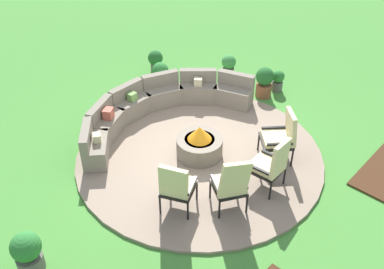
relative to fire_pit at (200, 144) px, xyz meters
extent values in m
plane|color=#478C38|center=(0.00, 0.00, -0.31)|extent=(24.00, 24.00, 0.00)
cylinder|color=gray|center=(0.00, 0.00, -0.28)|extent=(4.89, 4.89, 0.06)
cylinder|color=gray|center=(0.00, 0.00, -0.06)|extent=(0.91, 0.91, 0.38)
cylinder|color=black|center=(0.00, 0.00, 0.10)|extent=(0.59, 0.59, 0.06)
cone|color=orange|center=(0.00, 0.00, 0.27)|extent=(0.48, 0.48, 0.28)
cube|color=gray|center=(1.91, 0.65, -0.03)|extent=(0.70, 0.95, 0.44)
cube|color=gray|center=(2.04, 0.70, 0.34)|extent=(0.42, 0.85, 0.30)
cube|color=gray|center=(1.49, 1.36, -0.03)|extent=(0.90, 0.93, 0.44)
cube|color=gray|center=(1.59, 1.46, 0.34)|extent=(0.69, 0.73, 0.30)
cube|color=gray|center=(0.82, 1.84, -0.03)|extent=(0.96, 0.76, 0.44)
cube|color=gray|center=(0.88, 1.97, 0.34)|extent=(0.84, 0.49, 0.30)
cube|color=gray|center=(0.01, 2.02, -0.03)|extent=(0.85, 0.46, 0.44)
cube|color=gray|center=(0.01, 2.16, 0.34)|extent=(0.85, 0.17, 0.30)
cube|color=gray|center=(-0.79, 1.85, -0.03)|extent=(0.95, 0.75, 0.44)
cube|color=gray|center=(-0.85, 1.99, 0.34)|extent=(0.84, 0.48, 0.30)
cube|color=gray|center=(-1.47, 1.38, -0.03)|extent=(0.91, 0.92, 0.44)
cube|color=gray|center=(-1.57, 1.48, 0.34)|extent=(0.70, 0.73, 0.30)
cube|color=#70A34C|center=(0.01, 1.97, 0.28)|extent=(0.18, 0.16, 0.17)
cube|color=beige|center=(1.45, 1.33, 0.28)|extent=(0.23, 0.23, 0.18)
cube|color=beige|center=(-1.43, 1.35, 0.28)|extent=(0.22, 0.22, 0.17)
cube|color=#BC5B47|center=(-0.77, 1.81, 0.30)|extent=(0.28, 0.27, 0.22)
cylinder|color=black|center=(-1.18, -0.35, -0.06)|extent=(0.04, 0.04, 0.38)
cylinder|color=black|center=(-0.97, -0.80, -0.06)|extent=(0.04, 0.04, 0.38)
cylinder|color=black|center=(-1.65, -0.57, -0.06)|extent=(0.04, 0.04, 0.38)
cylinder|color=black|center=(-1.44, -1.01, -0.06)|extent=(0.04, 0.04, 0.38)
cube|color=black|center=(-1.31, -0.68, 0.15)|extent=(0.72, 0.71, 0.05)
cube|color=beige|center=(-1.31, -0.68, 0.22)|extent=(0.66, 0.66, 0.09)
cube|color=beige|center=(-1.53, -0.78, 0.50)|extent=(0.32, 0.52, 0.66)
cube|color=black|center=(-1.41, -0.47, 0.29)|extent=(0.45, 0.24, 0.04)
cube|color=black|center=(-1.21, -0.89, 0.29)|extent=(0.45, 0.24, 0.04)
cylinder|color=black|center=(-0.79, -0.94, -0.06)|extent=(0.04, 0.04, 0.38)
cylinder|color=black|center=(-0.37, -1.21, -0.06)|extent=(0.04, 0.04, 0.38)
cylinder|color=black|center=(-1.06, -1.38, -0.06)|extent=(0.04, 0.04, 0.38)
cylinder|color=black|center=(-0.65, -1.64, -0.06)|extent=(0.04, 0.04, 0.38)
cube|color=black|center=(-0.72, -1.29, 0.15)|extent=(0.74, 0.75, 0.05)
cube|color=beige|center=(-0.72, -1.29, 0.22)|extent=(0.68, 0.69, 0.09)
cube|color=beige|center=(-0.84, -1.49, 0.53)|extent=(0.48, 0.39, 0.75)
cube|color=black|center=(-0.91, -1.17, 0.29)|extent=(0.29, 0.42, 0.04)
cube|color=black|center=(-0.52, -1.42, 0.29)|extent=(0.29, 0.42, 0.04)
cylinder|color=black|center=(-0.16, -1.23, -0.06)|extent=(0.04, 0.04, 0.38)
cylinder|color=black|center=(0.35, -1.19, -0.06)|extent=(0.04, 0.04, 0.38)
cylinder|color=black|center=(-0.12, -1.76, -0.06)|extent=(0.04, 0.04, 0.38)
cylinder|color=black|center=(0.39, -1.72, -0.06)|extent=(0.04, 0.04, 0.38)
cube|color=black|center=(0.12, -1.47, 0.15)|extent=(0.59, 0.61, 0.05)
cube|color=beige|center=(0.12, -1.47, 0.22)|extent=(0.54, 0.56, 0.09)
cube|color=beige|center=(0.14, -1.72, 0.49)|extent=(0.58, 0.13, 0.69)
cube|color=black|center=(-0.13, -1.49, 0.29)|extent=(0.09, 0.48, 0.04)
cube|color=black|center=(0.36, -1.46, 0.29)|extent=(0.09, 0.48, 0.04)
cylinder|color=black|center=(0.53, -1.17, -0.06)|extent=(0.04, 0.04, 0.38)
cylinder|color=black|center=(0.91, -0.78, -0.06)|extent=(0.04, 0.04, 0.38)
cylinder|color=black|center=(0.92, -1.55, -0.06)|extent=(0.04, 0.04, 0.38)
cylinder|color=black|center=(1.30, -1.15, -0.06)|extent=(0.04, 0.04, 0.38)
cube|color=black|center=(0.91, -1.16, 0.15)|extent=(0.82, 0.82, 0.05)
cube|color=beige|center=(0.91, -1.16, 0.22)|extent=(0.76, 0.76, 0.09)
cube|color=beige|center=(1.09, -1.33, 0.48)|extent=(0.43, 0.51, 0.65)
cube|color=black|center=(0.73, -1.35, 0.29)|extent=(0.39, 0.38, 0.04)
cube|color=black|center=(1.10, -0.97, 0.29)|extent=(0.39, 0.38, 0.04)
cylinder|color=#605B56|center=(2.87, 1.55, -0.15)|extent=(0.29, 0.29, 0.32)
sphere|color=#3D8E42|center=(2.87, 1.55, 0.16)|extent=(0.36, 0.36, 0.36)
sphere|color=#DB337A|center=(2.91, 1.55, 0.24)|extent=(0.13, 0.13, 0.13)
cylinder|color=#605B56|center=(1.91, 3.21, -0.19)|extent=(0.27, 0.27, 0.24)
sphere|color=#236028|center=(1.91, 3.21, 0.07)|extent=(0.39, 0.39, 0.39)
cylinder|color=#605B56|center=(3.22, 0.30, -0.19)|extent=(0.26, 0.26, 0.24)
sphere|color=#2D7A33|center=(3.22, 0.30, 0.07)|extent=(0.30, 0.30, 0.30)
cylinder|color=#605B56|center=(-3.73, 0.11, -0.18)|extent=(0.40, 0.40, 0.27)
sphere|color=#2D7A33|center=(-3.73, 0.11, 0.18)|extent=(0.46, 0.46, 0.46)
cylinder|color=brown|center=(1.44, 2.55, -0.18)|extent=(0.34, 0.34, 0.26)
sphere|color=#2D7A33|center=(1.44, 2.55, 0.13)|extent=(0.40, 0.40, 0.40)
cylinder|color=brown|center=(2.78, 0.40, -0.15)|extent=(0.38, 0.38, 0.32)
sphere|color=#236028|center=(2.78, 0.40, 0.22)|extent=(0.43, 0.43, 0.43)
sphere|color=yellow|center=(2.83, 0.40, 0.31)|extent=(0.17, 0.17, 0.17)
camera|label=1|loc=(-5.32, -4.62, 5.45)|focal=42.41mm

